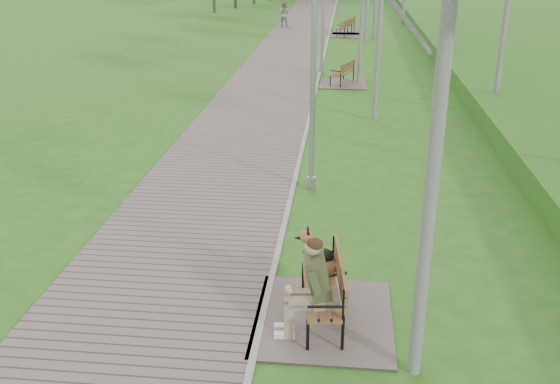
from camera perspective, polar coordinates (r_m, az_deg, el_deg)
The scene contains 10 objects.
ground at distance 13.12m, azimuth 0.85°, elevation -1.14°, with size 120.00×120.00×0.00m, color #2F5F19.
walkway at distance 34.02m, azimuth 1.26°, elevation 13.40°, with size 3.50×67.00×0.04m, color #74645D.
kerb at distance 33.92m, azimuth 4.28°, elevation 13.33°, with size 0.10×67.00×0.05m, color #999993.
bench_main at distance 9.05m, azimuth 3.42°, elevation -9.11°, with size 2.00×2.22×1.74m.
bench_second at distance 24.40m, azimuth 5.70°, elevation 10.24°, with size 1.77×1.96×1.08m.
bench_third at distance 38.42m, azimuth 6.19°, elevation 14.57°, with size 1.84×2.04×1.13m.
bench_far at distance 37.30m, azimuth 5.91°, elevation 14.37°, with size 1.88×2.09×1.15m.
lamp_post_near at distance 13.22m, azimuth 3.04°, elevation 9.91°, with size 0.20×0.20×5.12m.
lamp_post_second at distance 26.05m, azimuth 3.94°, elevation 15.61°, with size 0.19×0.19×4.81m.
pedestrian_far at distance 40.71m, azimuth 0.33°, elevation 15.95°, with size 0.77×0.60×1.59m, color gray.
Camera 1 is at (1.08, -12.00, 5.18)m, focal length 40.00 mm.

